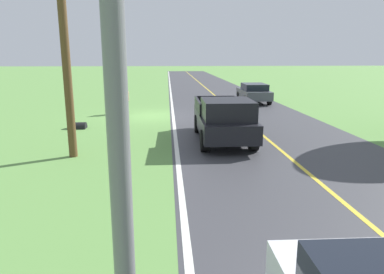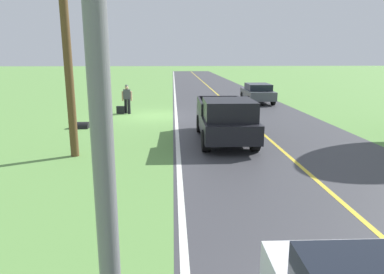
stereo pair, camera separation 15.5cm
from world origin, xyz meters
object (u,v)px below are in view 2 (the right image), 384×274
object	(u,v)px
suitcase_carried	(120,110)
traffic_light_mast	(73,36)
pickup_truck_passing	(226,118)
hitchhiker_walking	(127,97)
sedan_near_oncoming	(257,92)
utility_pole_roadside	(67,48)

from	to	relation	value
suitcase_carried	traffic_light_mast	distance (m)	19.28
pickup_truck_passing	traffic_light_mast	xyz separation A→B (m)	(2.75, 11.42, 2.59)
hitchhiker_walking	suitcase_carried	bearing A→B (deg)	11.34
pickup_truck_passing	traffic_light_mast	distance (m)	12.03
pickup_truck_passing	sedan_near_oncoming	world-z (taller)	pickup_truck_passing
sedan_near_oncoming	suitcase_carried	bearing A→B (deg)	26.42
hitchhiker_walking	suitcase_carried	size ratio (longest dim) A/B	3.80
hitchhiker_walking	utility_pole_roadside	size ratio (longest dim) A/B	0.24
suitcase_carried	traffic_light_mast	world-z (taller)	traffic_light_mast
pickup_truck_passing	sedan_near_oncoming	distance (m)	12.81
sedan_near_oncoming	utility_pole_roadside	distance (m)	17.20
suitcase_carried	traffic_light_mast	xyz separation A→B (m)	(-2.53, 18.83, 3.33)
sedan_near_oncoming	utility_pole_roadside	xyz separation A→B (m)	(9.73, 13.88, 2.93)
pickup_truck_passing	sedan_near_oncoming	size ratio (longest dim) A/B	1.22
suitcase_carried	pickup_truck_passing	bearing A→B (deg)	35.02
suitcase_carried	pickup_truck_passing	distance (m)	9.13
traffic_light_mast	utility_pole_roadside	size ratio (longest dim) A/B	0.71
sedan_near_oncoming	utility_pole_roadside	size ratio (longest dim) A/B	0.60
suitcase_carried	pickup_truck_passing	world-z (taller)	pickup_truck_passing
suitcase_carried	utility_pole_roadside	size ratio (longest dim) A/B	0.06
hitchhiker_walking	sedan_near_oncoming	size ratio (longest dim) A/B	0.39
traffic_light_mast	utility_pole_roadside	bearing A→B (deg)	-73.80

